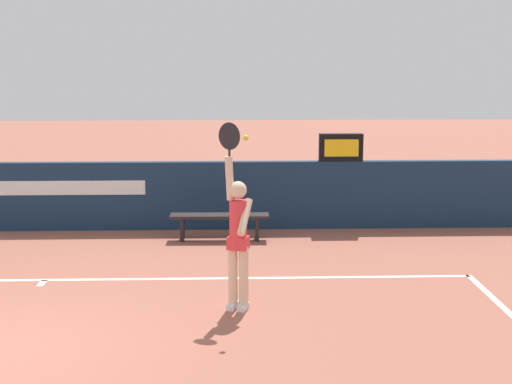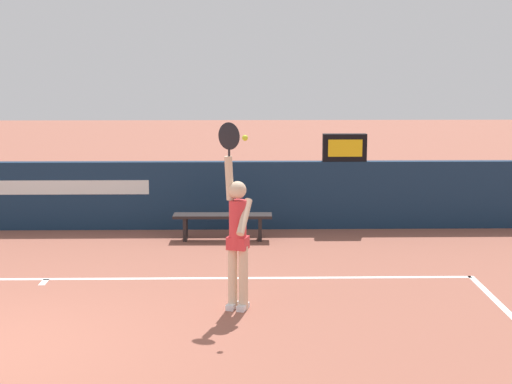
# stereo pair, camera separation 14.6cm
# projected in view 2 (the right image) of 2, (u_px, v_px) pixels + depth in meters

# --- Properties ---
(back_wall) EXTENTS (17.23, 0.20, 1.26)m
(back_wall) POSITION_uv_depth(u_px,v_px,m) (89.00, 196.00, 14.19)
(back_wall) COLOR #152C47
(back_wall) RESTS_ON ground
(speed_display) EXTENTS (0.80, 0.18, 0.50)m
(speed_display) POSITION_uv_depth(u_px,v_px,m) (345.00, 148.00, 14.11)
(speed_display) COLOR black
(speed_display) RESTS_ON back_wall
(tennis_player) EXTENTS (0.44, 0.43, 2.38)m
(tennis_player) POSITION_uv_depth(u_px,v_px,m) (237.00, 233.00, 9.65)
(tennis_player) COLOR beige
(tennis_player) RESTS_ON ground
(tennis_ball) EXTENTS (0.07, 0.07, 0.07)m
(tennis_ball) POSITION_uv_depth(u_px,v_px,m) (245.00, 138.00, 9.16)
(tennis_ball) COLOR #D1DE2B
(courtside_bench_far) EXTENTS (1.72, 0.38, 0.45)m
(courtside_bench_far) POSITION_uv_depth(u_px,v_px,m) (223.00, 220.00, 13.41)
(courtside_bench_far) COLOR black
(courtside_bench_far) RESTS_ON ground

